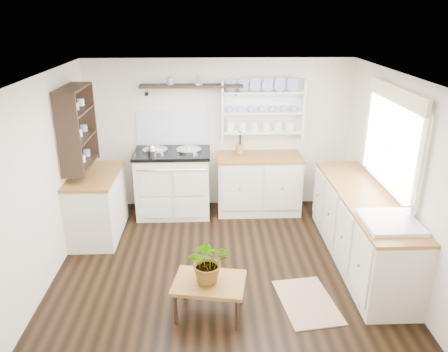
{
  "coord_description": "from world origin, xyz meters",
  "views": [
    {
      "loc": [
        -0.15,
        -4.6,
        2.97
      ],
      "look_at": [
        0.02,
        0.25,
        1.1
      ],
      "focal_mm": 35.0,
      "sensor_mm": 36.0,
      "label": 1
    }
  ],
  "objects": [
    {
      "name": "floor_rug",
      "position": [
        0.88,
        -0.73,
        0.01
      ],
      "size": [
        0.66,
        0.92,
        0.02
      ],
      "primitive_type": "cube",
      "rotation": [
        0.0,
        0.0,
        0.14
      ],
      "color": "olive",
      "rests_on": "floor"
    },
    {
      "name": "wall_left",
      "position": [
        -2.0,
        0.0,
        1.15
      ],
      "size": [
        0.02,
        3.8,
        2.3
      ],
      "primitive_type": "cube",
      "color": "silver",
      "rests_on": "ground"
    },
    {
      "name": "ceiling",
      "position": [
        0.0,
        0.0,
        2.3
      ],
      "size": [
        4.0,
        3.8,
        0.01
      ],
      "primitive_type": "cube",
      "color": "white",
      "rests_on": "wall_back"
    },
    {
      "name": "floor",
      "position": [
        0.0,
        0.0,
        0.0
      ],
      "size": [
        4.0,
        3.8,
        0.01
      ],
      "primitive_type": "cube",
      "color": "black",
      "rests_on": "ground"
    },
    {
      "name": "back_cabinets",
      "position": [
        0.6,
        1.6,
        0.46
      ],
      "size": [
        1.27,
        0.63,
        0.9
      ],
      "color": "silver",
      "rests_on": "floor"
    },
    {
      "name": "aga_cooker",
      "position": [
        -0.7,
        1.57,
        0.51
      ],
      "size": [
        1.12,
        0.77,
        1.03
      ],
      "color": "silver",
      "rests_on": "floor"
    },
    {
      "name": "kettle",
      "position": [
        -0.98,
        1.45,
        1.03
      ],
      "size": [
        0.17,
        0.17,
        0.21
      ],
      "primitive_type": null,
      "color": "silver",
      "rests_on": "aga_cooker"
    },
    {
      "name": "left_cabinets",
      "position": [
        -1.7,
        0.9,
        0.46
      ],
      "size": [
        0.62,
        1.13,
        0.9
      ],
      "color": "silver",
      "rests_on": "floor"
    },
    {
      "name": "belfast_sink",
      "position": [
        1.7,
        -0.65,
        0.8
      ],
      "size": [
        0.55,
        0.6,
        0.45
      ],
      "color": "white",
      "rests_on": "right_cabinets"
    },
    {
      "name": "window",
      "position": [
        1.95,
        0.15,
        1.56
      ],
      "size": [
        0.08,
        1.55,
        1.22
      ],
      "color": "white",
      "rests_on": "wall_right"
    },
    {
      "name": "utensil_crock",
      "position": [
        0.3,
        1.68,
        0.98
      ],
      "size": [
        0.12,
        0.12,
        0.14
      ],
      "primitive_type": "cylinder",
      "color": "#986537",
      "rests_on": "back_cabinets"
    },
    {
      "name": "high_shelf",
      "position": [
        -0.4,
        1.78,
        1.91
      ],
      "size": [
        1.5,
        0.29,
        0.16
      ],
      "color": "black",
      "rests_on": "wall_back"
    },
    {
      "name": "left_shelving",
      "position": [
        -1.84,
        0.9,
        1.55
      ],
      "size": [
        0.28,
        0.8,
        1.05
      ],
      "primitive_type": "cube",
      "color": "black",
      "rests_on": "wall_left"
    },
    {
      "name": "wall_right",
      "position": [
        2.0,
        0.0,
        1.15
      ],
      "size": [
        0.02,
        3.8,
        2.3
      ],
      "primitive_type": "cube",
      "color": "silver",
      "rests_on": "ground"
    },
    {
      "name": "wall_back",
      "position": [
        0.0,
        1.9,
        1.15
      ],
      "size": [
        4.0,
        0.02,
        2.3
      ],
      "primitive_type": "cube",
      "color": "silver",
      "rests_on": "ground"
    },
    {
      "name": "center_table",
      "position": [
        -0.17,
        -0.86,
        0.34
      ],
      "size": [
        0.79,
        0.62,
        0.39
      ],
      "rotation": [
        0.0,
        0.0,
        -0.17
      ],
      "color": "brown",
      "rests_on": "floor"
    },
    {
      "name": "right_cabinets",
      "position": [
        1.7,
        0.1,
        0.46
      ],
      "size": [
        0.62,
        2.43,
        0.9
      ],
      "color": "silver",
      "rests_on": "floor"
    },
    {
      "name": "plate_rack",
      "position": [
        0.65,
        1.86,
        1.56
      ],
      "size": [
        1.2,
        0.22,
        0.9
      ],
      "color": "white",
      "rests_on": "wall_back"
    },
    {
      "name": "potted_plant",
      "position": [
        -0.17,
        -0.86,
        0.62
      ],
      "size": [
        0.44,
        0.39,
        0.47
      ],
      "primitive_type": "imported",
      "rotation": [
        0.0,
        0.0,
        0.05
      ],
      "color": "#3F7233",
      "rests_on": "center_table"
    }
  ]
}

